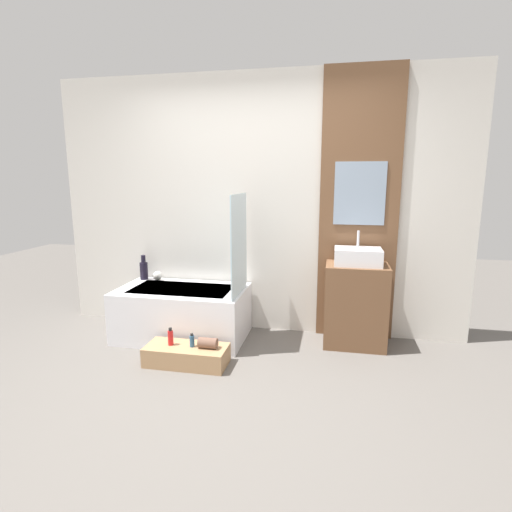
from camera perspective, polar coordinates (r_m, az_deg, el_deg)
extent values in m
plane|color=#605B56|center=(3.00, -6.19, -20.72)|extent=(12.00, 12.00, 0.00)
cube|color=silver|center=(4.09, 0.08, 7.18)|extent=(4.20, 0.06, 2.60)
cube|color=brown|center=(3.97, 14.48, 6.71)|extent=(0.74, 0.03, 2.60)
cube|color=#8C9EB2|center=(3.95, 14.60, 8.63)|extent=(0.47, 0.01, 0.59)
cube|color=white|center=(4.10, -10.42, -7.99)|extent=(1.26, 0.73, 0.50)
cube|color=silver|center=(4.03, -10.54, -4.65)|extent=(0.98, 0.51, 0.01)
cube|color=silver|center=(3.69, -2.44, 1.61)|extent=(0.01, 0.58, 0.94)
cube|color=#A87F56|center=(3.58, -9.88, -13.78)|extent=(0.70, 0.30, 0.17)
cube|color=brown|center=(3.92, 14.01, -6.84)|extent=(0.57, 0.40, 0.79)
cube|color=white|center=(3.81, 14.34, -0.09)|extent=(0.43, 0.31, 0.15)
cylinder|color=silver|center=(3.87, 14.39, 2.40)|extent=(0.02, 0.02, 0.16)
cylinder|color=black|center=(4.46, -15.72, -2.06)|extent=(0.08, 0.08, 0.18)
cylinder|color=black|center=(4.43, -15.81, -0.39)|extent=(0.05, 0.05, 0.08)
sphere|color=silver|center=(4.40, -13.88, -2.74)|extent=(0.10, 0.10, 0.10)
cylinder|color=red|center=(3.57, -12.11, -11.37)|extent=(0.05, 0.05, 0.13)
cylinder|color=black|center=(3.55, -12.16, -10.21)|extent=(0.03, 0.03, 0.03)
cylinder|color=#2D567A|center=(3.51, -9.13, -11.94)|extent=(0.04, 0.04, 0.10)
cylinder|color=black|center=(3.49, -9.16, -11.04)|extent=(0.02, 0.02, 0.02)
cylinder|color=brown|center=(3.47, -6.90, -12.23)|extent=(0.16, 0.09, 0.09)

